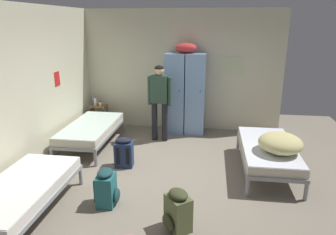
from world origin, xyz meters
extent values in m
plane|color=gray|center=(0.00, 0.00, 0.00)|extent=(8.01, 8.01, 0.00)
cube|color=beige|center=(0.00, 2.53, 1.41)|extent=(4.68, 0.06, 2.81)
cube|color=beige|center=(-2.31, 0.00, 1.41)|extent=(0.06, 5.01, 2.81)
cube|color=beige|center=(1.16, 2.50, 1.55)|extent=(0.55, 0.01, 0.40)
cube|color=red|center=(-2.28, 0.88, 1.45)|extent=(0.01, 0.20, 0.28)
cube|color=#7A9ECC|center=(-0.10, 2.22, 0.93)|extent=(0.44, 0.52, 1.85)
cylinder|color=black|center=(0.02, 1.95, 1.05)|extent=(0.02, 0.03, 0.02)
cube|color=#7A9ECC|center=(0.36, 2.22, 0.93)|extent=(0.44, 0.52, 1.85)
cylinder|color=black|center=(0.48, 1.95, 1.05)|extent=(0.02, 0.03, 0.02)
ellipsoid|color=red|center=(0.13, 2.22, 1.96)|extent=(0.48, 0.36, 0.22)
cylinder|color=brown|center=(-2.16, 2.07, 0.28)|extent=(0.03, 0.03, 0.55)
cylinder|color=brown|center=(-1.81, 2.07, 0.28)|extent=(0.03, 0.03, 0.55)
cylinder|color=brown|center=(-2.16, 2.34, 0.28)|extent=(0.03, 0.03, 0.55)
cylinder|color=brown|center=(-1.81, 2.34, 0.28)|extent=(0.03, 0.03, 0.55)
cube|color=brown|center=(-1.98, 2.20, 0.19)|extent=(0.38, 0.30, 0.02)
cube|color=brown|center=(-1.98, 2.20, 0.56)|extent=(0.38, 0.30, 0.02)
cylinder|color=gray|center=(-2.15, -0.53, 0.14)|extent=(0.06, 0.06, 0.28)
cylinder|color=gray|center=(-1.31, -0.53, 0.14)|extent=(0.06, 0.06, 0.28)
cube|color=gray|center=(-1.73, -1.45, 0.31)|extent=(0.90, 1.90, 0.06)
cube|color=silver|center=(-1.73, -1.45, 0.41)|extent=(0.87, 1.84, 0.14)
cube|color=white|center=(-1.73, -1.45, 0.49)|extent=(0.86, 1.82, 0.01)
cylinder|color=gray|center=(-2.15, 0.13, 0.14)|extent=(0.06, 0.06, 0.28)
cylinder|color=gray|center=(-1.31, 0.13, 0.14)|extent=(0.06, 0.06, 0.28)
cylinder|color=gray|center=(-2.15, 1.97, 0.14)|extent=(0.06, 0.06, 0.28)
cylinder|color=gray|center=(-1.31, 1.97, 0.14)|extent=(0.06, 0.06, 0.28)
cube|color=gray|center=(-1.73, 1.05, 0.31)|extent=(0.90, 1.90, 0.06)
cube|color=beige|center=(-1.73, 1.05, 0.41)|extent=(0.87, 1.84, 0.14)
cube|color=silver|center=(-1.73, 1.05, 0.49)|extent=(0.86, 1.82, 0.01)
cylinder|color=gray|center=(2.15, 1.31, 0.14)|extent=(0.06, 0.06, 0.28)
cylinder|color=gray|center=(1.31, 1.31, 0.14)|extent=(0.06, 0.06, 0.28)
cylinder|color=gray|center=(2.15, -0.53, 0.14)|extent=(0.06, 0.06, 0.28)
cylinder|color=gray|center=(1.31, -0.53, 0.14)|extent=(0.06, 0.06, 0.28)
cube|color=gray|center=(1.73, 0.39, 0.31)|extent=(0.90, 1.90, 0.06)
cube|color=beige|center=(1.73, 0.39, 0.41)|extent=(0.87, 1.84, 0.14)
cube|color=silver|center=(1.73, 0.39, 0.49)|extent=(0.86, 1.82, 0.01)
ellipsoid|color=#D1C67F|center=(1.86, 0.10, 0.65)|extent=(0.70, 0.73, 0.31)
cylinder|color=black|center=(-0.26, 1.58, 0.43)|extent=(0.13, 0.13, 0.86)
cylinder|color=black|center=(-0.49, 1.61, 0.43)|extent=(0.13, 0.13, 0.86)
cube|color=#284233|center=(-0.37, 1.59, 1.15)|extent=(0.38, 0.25, 0.59)
cylinder|color=#284233|center=(-0.15, 1.57, 1.11)|extent=(0.08, 0.08, 0.61)
cylinder|color=#284233|center=(-0.59, 1.62, 1.11)|extent=(0.08, 0.08, 0.61)
sphere|color=#DBAD89|center=(-0.37, 1.59, 1.54)|extent=(0.21, 0.21, 0.21)
ellipsoid|color=black|center=(-0.37, 1.59, 1.60)|extent=(0.20, 0.20, 0.12)
cylinder|color=white|center=(-2.06, 2.22, 0.66)|extent=(0.07, 0.07, 0.18)
cylinder|color=#2666B2|center=(-2.06, 2.22, 0.77)|extent=(0.04, 0.04, 0.03)
cylinder|color=beige|center=(-1.91, 2.16, 0.62)|extent=(0.05, 0.05, 0.10)
cylinder|color=black|center=(-1.91, 2.16, 0.69)|extent=(0.03, 0.03, 0.03)
cube|color=#23666B|center=(-0.71, -1.03, 0.23)|extent=(0.25, 0.33, 0.46)
ellipsoid|color=#193D42|center=(-0.56, -1.02, 0.15)|extent=(0.09, 0.24, 0.20)
ellipsoid|color=#193D42|center=(-0.71, -1.03, 0.50)|extent=(0.23, 0.30, 0.10)
cube|color=black|center=(-0.84, -1.12, 0.25)|extent=(0.03, 0.05, 0.32)
cube|color=black|center=(-0.85, -0.95, 0.25)|extent=(0.03, 0.05, 0.32)
cube|color=#566038|center=(0.36, -1.44, 0.23)|extent=(0.39, 0.40, 0.46)
ellipsoid|color=#383D23|center=(0.25, -1.54, 0.15)|extent=(0.21, 0.24, 0.20)
ellipsoid|color=#383D23|center=(0.36, -1.44, 0.50)|extent=(0.35, 0.36, 0.10)
cube|color=black|center=(0.42, -1.29, 0.25)|extent=(0.05, 0.05, 0.32)
cube|color=black|center=(0.52, -1.43, 0.25)|extent=(0.05, 0.05, 0.32)
cube|color=navy|center=(-0.80, 0.21, 0.23)|extent=(0.34, 0.26, 0.46)
ellipsoid|color=black|center=(-0.81, 0.36, 0.15)|extent=(0.25, 0.10, 0.20)
ellipsoid|color=black|center=(-0.80, 0.21, 0.50)|extent=(0.30, 0.24, 0.10)
cube|color=black|center=(-0.70, 0.09, 0.25)|extent=(0.05, 0.03, 0.32)
cube|color=black|center=(-0.88, 0.07, 0.25)|extent=(0.05, 0.03, 0.32)
camera|label=1|loc=(0.70, -4.80, 2.53)|focal=33.35mm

